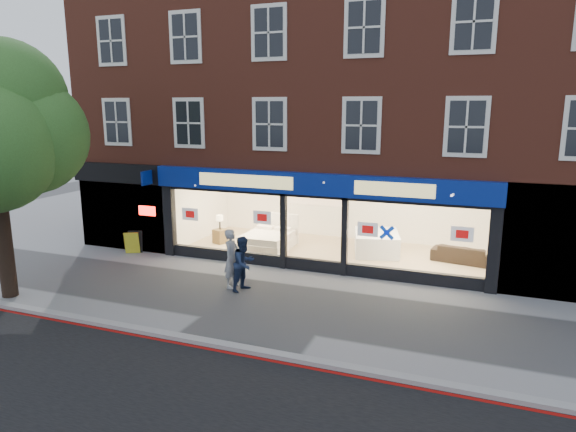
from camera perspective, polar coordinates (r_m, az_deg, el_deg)
The scene contains 12 objects.
ground at distance 14.46m, azimuth -1.02°, elevation -9.71°, with size 120.00×120.00×0.00m, color gray.
kerb_line at distance 11.90m, azimuth -6.78°, elevation -14.83°, with size 60.00×0.10×0.01m, color #8C0A07.
kerb_stone at distance 12.03m, azimuth -6.33°, elevation -14.21°, with size 60.00×0.25×0.12m, color gray.
showroom_floor at distance 19.15m, azimuth 4.85°, elevation -4.04°, with size 11.00×4.50×0.10m, color tan.
building at distance 20.06m, azimuth 6.55°, elevation 15.78°, with size 19.00×8.26×10.30m.
display_bed at distance 19.44m, azimuth -2.18°, elevation -2.60°, with size 1.74×2.08×1.17m.
bedside_table at distance 20.28m, azimuth -7.53°, elevation -2.23°, with size 0.45×0.45×0.55m, color brown.
mattress_stack at distance 19.01m, azimuth 9.81°, elevation -2.95°, with size 1.97×2.26×0.77m.
sofa at distance 18.68m, azimuth 18.85°, elevation -3.99°, with size 2.04×0.80×0.60m, color black.
a_board at distance 19.90m, azimuth -16.78°, elevation -2.82°, with size 0.54×0.35×0.83m, color gold.
pedestrian_grey at distance 15.55m, azimuth -6.25°, elevation -4.70°, with size 0.65×0.43×1.79m, color #989A9F.
pedestrian_blue at distance 15.24m, azimuth -4.92°, elevation -5.29°, with size 0.80×0.63×1.65m, color #172240.
Camera 1 is at (5.01, -12.44, 5.40)m, focal length 32.00 mm.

